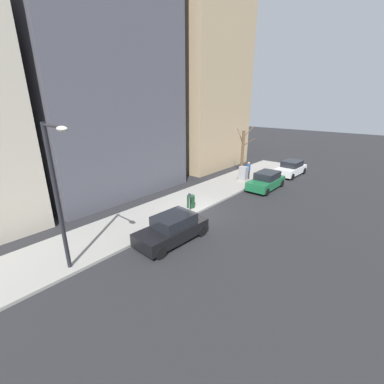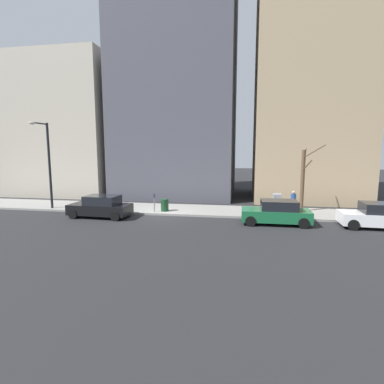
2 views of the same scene
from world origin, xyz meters
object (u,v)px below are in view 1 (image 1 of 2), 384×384
(parked_car_black, at_px, (172,229))
(parking_meter, at_px, (189,201))
(pedestrian_near_meter, at_px, (248,169))
(office_tower_left, at_px, (194,49))
(trash_bin, at_px, (191,201))
(parked_car_white, at_px, (291,168))
(parked_car_green, at_px, (266,181))
(streetlamp, at_px, (58,189))
(office_block_center, at_px, (81,34))
(bare_tree, at_px, (243,152))
(utility_box, at_px, (243,174))

(parked_car_black, distance_m, parking_meter, 3.74)
(pedestrian_near_meter, height_order, office_tower_left, office_tower_left)
(trash_bin, relative_size, pedestrian_near_meter, 0.54)
(parked_car_white, xyz_separation_m, parked_car_green, (-0.02, 5.89, 0.00))
(parked_car_green, relative_size, streetlamp, 0.65)
(parked_car_white, xyz_separation_m, trash_bin, (2.04, 13.67, -0.14))
(office_block_center, bearing_deg, office_tower_left, -94.27)
(bare_tree, distance_m, trash_bin, 10.30)
(parked_car_white, bearing_deg, streetlamp, 88.41)
(streetlamp, bearing_deg, parked_car_green, -94.91)
(streetlamp, distance_m, pedestrian_near_meter, 18.41)
(trash_bin, xyz_separation_m, pedestrian_near_meter, (0.49, -9.17, 0.49))
(trash_bin, bearing_deg, parked_car_white, -98.47)
(parked_car_green, height_order, utility_box, utility_box)
(parked_car_black, bearing_deg, office_tower_left, -51.06)
(parked_car_white, height_order, bare_tree, bare_tree)
(streetlamp, distance_m, bare_tree, 19.14)
(bare_tree, relative_size, pedestrian_near_meter, 2.94)
(parked_car_white, distance_m, utility_box, 6.13)
(bare_tree, relative_size, office_tower_left, 0.19)
(parked_car_black, distance_m, streetlamp, 6.14)
(streetlamp, relative_size, office_block_center, 0.26)
(parked_car_black, distance_m, bare_tree, 14.60)
(trash_bin, distance_m, office_block_center, 15.67)
(parking_meter, bearing_deg, parked_car_white, -96.31)
(parked_car_green, bearing_deg, parked_car_white, -90.09)
(bare_tree, distance_m, pedestrian_near_meter, 2.06)
(parking_meter, relative_size, office_block_center, 0.05)
(parking_meter, relative_size, bare_tree, 0.28)
(parked_car_green, distance_m, office_tower_left, 16.99)
(parked_car_black, height_order, streetlamp, streetlamp)
(trash_bin, height_order, office_tower_left, office_tower_left)
(parked_car_green, distance_m, streetlamp, 17.13)
(utility_box, distance_m, office_tower_left, 15.29)
(parking_meter, height_order, pedestrian_near_meter, pedestrian_near_meter)
(parked_car_green, xyz_separation_m, bare_tree, (3.76, -2.19, 1.82))
(parked_car_white, relative_size, parked_car_green, 1.01)
(bare_tree, bearing_deg, office_tower_left, -10.90)
(parked_car_black, distance_m, office_block_center, 17.25)
(parked_car_green, relative_size, utility_box, 2.94)
(utility_box, distance_m, trash_bin, 8.06)
(parked_car_green, height_order, streetlamp, streetlamp)
(pedestrian_near_meter, bearing_deg, streetlamp, -58.19)
(parked_car_green, height_order, pedestrian_near_meter, pedestrian_near_meter)
(pedestrian_near_meter, bearing_deg, parked_car_black, -50.49)
(parked_car_green, height_order, trash_bin, parked_car_green)
(parked_car_white, distance_m, bare_tree, 5.57)
(parked_car_white, xyz_separation_m, streetlamp, (1.42, 22.64, 3.28))
(parked_car_white, bearing_deg, parked_car_black, 92.26)
(parked_car_white, height_order, office_tower_left, office_tower_left)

